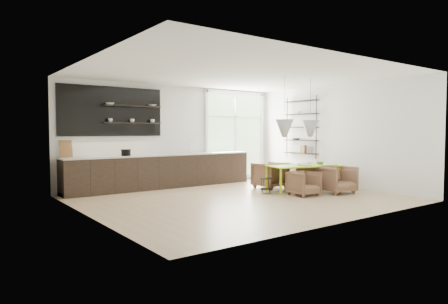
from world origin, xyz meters
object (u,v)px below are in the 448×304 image
at_px(armchair_front_left, 304,183).
at_px(wire_stool, 266,183).
at_px(dining_table, 303,167).
at_px(armchair_back_right, 302,174).
at_px(armchair_back_left, 270,175).
at_px(armchair_front_right, 337,179).

distance_m(armchair_front_left, wire_stool, 0.95).
xyz_separation_m(armchair_front_left, wire_stool, (-0.53, 0.79, -0.04)).
relative_size(dining_table, armchair_back_right, 2.66).
bearing_deg(wire_stool, armchair_back_left, 41.69).
xyz_separation_m(armchair_front_right, wire_stool, (-1.49, 1.04, -0.10)).
bearing_deg(dining_table, wire_stool, -178.74).
bearing_deg(dining_table, armchair_back_right, 59.04).
distance_m(armchair_front_left, armchair_front_right, 0.99).
distance_m(armchair_back_left, armchair_front_right, 1.85).
bearing_deg(armchair_front_right, armchair_front_left, 173.37).
relative_size(armchair_back_right, armchair_front_left, 1.16).
bearing_deg(wire_stool, dining_table, -13.83).
distance_m(dining_table, wire_stool, 1.18).
height_order(armchair_back_right, wire_stool, armchair_back_right).
xyz_separation_m(armchair_back_right, armchair_front_right, (-0.25, -1.41, 0.01)).
bearing_deg(armchair_front_left, dining_table, 44.56).
bearing_deg(wire_stool, armchair_front_right, -35.03).
height_order(armchair_back_right, armchair_front_left, armchair_back_right).
height_order(armchair_front_left, armchair_front_right, armchair_front_right).
xyz_separation_m(armchair_front_left, armchair_front_right, (0.96, -0.25, 0.06)).
bearing_deg(armchair_back_right, armchair_back_left, 8.05).
height_order(dining_table, wire_stool, dining_table).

